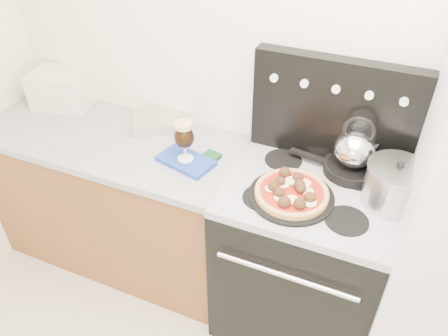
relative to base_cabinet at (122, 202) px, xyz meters
The scene contains 15 objects.
room_shell 1.59m from the base_cabinet, 41.46° to the right, with size 3.52×3.01×2.52m.
base_cabinet is the anchor object (origin of this frame).
countertop 0.45m from the base_cabinet, ahead, with size 1.48×0.63×0.04m, color #A0A0A2.
stove_body 1.11m from the base_cabinet, ahead, with size 0.76×0.65×0.88m, color black.
cooktop 1.20m from the base_cabinet, ahead, with size 0.76×0.65×0.04m, color #ADADB2.
backguard 1.35m from the base_cabinet, 12.75° to the left, with size 0.76×0.08×0.50m, color black.
toaster_oven 0.74m from the base_cabinet, 157.10° to the left, with size 0.32×0.24×0.20m, color beige.
foil_sheet 0.57m from the base_cabinet, 42.61° to the left, with size 0.29×0.21×0.06m, color white.
oven_mitt 0.69m from the base_cabinet, ahead, with size 0.27×0.16×0.02m, color #1E3EAA.
beer_glass 0.77m from the base_cabinet, ahead, with size 0.10×0.10×0.21m, color black, non-canonical shape.
pizza_pan 1.15m from the base_cabinet, ahead, with size 0.37×0.37×0.01m, color black.
pizza 1.17m from the base_cabinet, ahead, with size 0.32×0.32×0.05m, color gold, non-canonical shape.
skillet 1.35m from the base_cabinet, ahead, with size 0.25×0.25×0.04m, color black.
tea_kettle 1.40m from the base_cabinet, ahead, with size 0.19×0.19×0.21m, color white, non-canonical shape.
stock_pot 1.54m from the base_cabinet, ahead, with size 0.24×0.24×0.18m, color #BEBEBE.
Camera 1 is at (0.30, -0.35, 2.17)m, focal length 35.00 mm.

